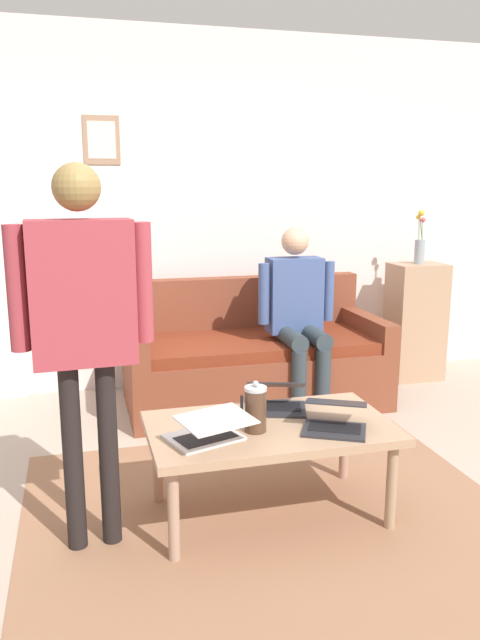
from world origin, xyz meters
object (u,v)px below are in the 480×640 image
(laptop_left, at_px, (208,431))
(side_shelf, at_px, (415,321))
(laptop_center, at_px, (276,400))
(french_press, at_px, (255,409))
(person_seated, at_px, (298,309))
(person_standing, at_px, (83,311))
(flower_vase, at_px, (420,246))
(couch, at_px, (253,361))
(laptop_right, at_px, (335,420))
(coffee_table, at_px, (270,434))

(laptop_left, xyz_separation_m, side_shelf, (-2.13, -1.93, -0.04))
(laptop_center, height_order, side_shelf, side_shelf)
(french_press, xyz_separation_m, person_seated, (-0.71, -1.41, 0.16))
(laptop_center, relative_size, person_standing, 0.22)
(side_shelf, bearing_deg, person_seated, 21.12)
(person_standing, bearing_deg, flower_vase, -144.84)
(couch, bearing_deg, laptop_right, 86.77)
(laptop_right, bearing_deg, side_shelf, -128.45)
(laptop_left, xyz_separation_m, laptop_right, (-0.59, 0.01, -0.01))
(coffee_table, relative_size, laptop_left, 2.72)
(laptop_right, xyz_separation_m, person_standing, (1.10, -0.08, 0.55))
(couch, height_order, laptop_center, couch)
(coffee_table, bearing_deg, laptop_right, 154.45)
(side_shelf, distance_m, person_standing, 3.27)
(flower_vase, bearing_deg, laptop_left, 42.12)
(couch, bearing_deg, person_standing, 53.71)
(flower_vase, xyz_separation_m, person_standing, (2.63, 1.85, -0.03))
(laptop_left, xyz_separation_m, laptop_center, (-0.42, -0.32, -0.01))
(coffee_table, xyz_separation_m, flower_vase, (-1.81, -1.80, 0.67))
(person_seated, bearing_deg, laptop_left, 57.27)
(side_shelf, distance_m, flower_vase, 0.61)
(laptop_right, xyz_separation_m, person_seated, (-0.35, -1.48, 0.23))
(couch, distance_m, laptop_left, 1.84)
(coffee_table, height_order, laptop_left, laptop_left)
(laptop_center, distance_m, person_standing, 1.10)
(couch, xyz_separation_m, laptop_right, (0.10, 1.70, 0.20))
(french_press, bearing_deg, flower_vase, -135.49)
(laptop_left, relative_size, person_standing, 0.26)
(couch, height_order, flower_vase, flower_vase)
(side_shelf, xyz_separation_m, flower_vase, (0.00, 0.00, 0.61))
(laptop_left, relative_size, laptop_center, 1.15)
(flower_vase, distance_m, person_seated, 1.32)
(laptop_right, relative_size, person_seated, 0.30)
(person_seated, bearing_deg, coffee_table, 65.27)
(laptop_left, height_order, side_shelf, side_shelf)
(side_shelf, relative_size, person_standing, 0.57)
(couch, height_order, person_seated, person_seated)
(french_press, xyz_separation_m, side_shelf, (-1.90, -1.87, -0.09))
(person_seated, bearing_deg, couch, -41.69)
(coffee_table, height_order, laptop_center, laptop_center)
(person_standing, height_order, person_seated, person_standing)
(couch, relative_size, laptop_left, 4.35)
(flower_vase, xyz_separation_m, person_seated, (1.19, 0.46, -0.36))
(laptop_center, relative_size, flower_vase, 0.86)
(laptop_center, xyz_separation_m, laptop_right, (-0.18, 0.33, -0.00))
(couch, bearing_deg, laptop_left, 67.84)
(coffee_table, bearing_deg, laptop_left, 20.52)
(laptop_center, distance_m, flower_vase, 2.42)
(french_press, relative_size, person_seated, 0.19)
(coffee_table, distance_m, side_shelf, 2.56)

